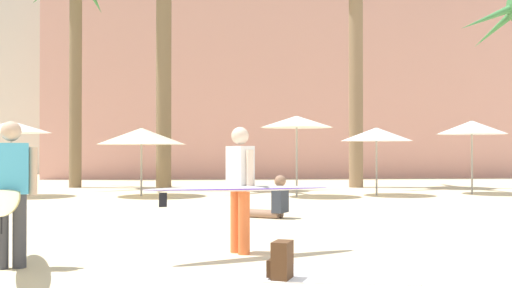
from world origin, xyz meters
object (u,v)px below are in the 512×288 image
(cafe_umbrella_3, at_px, (297,122))
(backpack, at_px, (281,261))
(cafe_umbrella_4, at_px, (376,134))
(cafe_umbrella_0, at_px, (141,136))
(person_near_right, at_px, (7,191))
(cafe_umbrella_2, at_px, (12,127))
(beach_towel, at_px, (339,274))
(person_far_right, at_px, (241,186))
(person_mid_center, at_px, (272,203))
(cafe_umbrella_1, at_px, (472,127))

(cafe_umbrella_3, distance_m, backpack, 12.83)
(cafe_umbrella_4, bearing_deg, backpack, -110.21)
(backpack, bearing_deg, cafe_umbrella_3, -76.87)
(cafe_umbrella_0, height_order, person_near_right, cafe_umbrella_0)
(cafe_umbrella_2, bearing_deg, cafe_umbrella_0, -2.69)
(cafe_umbrella_4, height_order, backpack, cafe_umbrella_4)
(cafe_umbrella_3, xyz_separation_m, beach_towel, (-1.42, -12.22, -2.29))
(cafe_umbrella_2, height_order, beach_towel, cafe_umbrella_2)
(cafe_umbrella_0, height_order, beach_towel, cafe_umbrella_0)
(person_far_right, bearing_deg, person_mid_center, 50.23)
(person_near_right, xyz_separation_m, person_far_right, (2.79, 0.87, -0.01))
(person_far_right, xyz_separation_m, person_mid_center, (0.97, 4.65, -0.62))
(backpack, relative_size, person_near_right, 0.14)
(cafe_umbrella_0, xyz_separation_m, cafe_umbrella_2, (-3.97, 0.19, 0.28))
(cafe_umbrella_0, xyz_separation_m, backpack, (2.65, -13.12, -1.66))
(cafe_umbrella_1, distance_m, backpack, 15.62)
(cafe_umbrella_1, xyz_separation_m, person_far_right, (-8.36, -11.55, -1.24))
(cafe_umbrella_4, bearing_deg, cafe_umbrella_1, 7.20)
(person_far_right, bearing_deg, cafe_umbrella_3, 49.19)
(cafe_umbrella_1, bearing_deg, cafe_umbrella_4, -172.80)
(cafe_umbrella_1, distance_m, person_mid_center, 10.28)
(cafe_umbrella_0, distance_m, cafe_umbrella_1, 10.69)
(cafe_umbrella_2, bearing_deg, cafe_umbrella_3, -5.40)
(person_near_right, bearing_deg, beach_towel, -112.96)
(cafe_umbrella_1, relative_size, person_near_right, 0.82)
(cafe_umbrella_2, bearing_deg, cafe_umbrella_1, -0.24)
(cafe_umbrella_0, bearing_deg, backpack, -78.59)
(cafe_umbrella_0, distance_m, person_near_right, 12.33)
(cafe_umbrella_3, bearing_deg, cafe_umbrella_1, 7.37)
(cafe_umbrella_2, xyz_separation_m, cafe_umbrella_4, (11.33, -0.48, -0.21))
(cafe_umbrella_4, relative_size, person_near_right, 0.77)
(cafe_umbrella_0, height_order, cafe_umbrella_1, cafe_umbrella_1)
(person_far_right, bearing_deg, cafe_umbrella_1, 26.05)
(cafe_umbrella_4, height_order, person_far_right, cafe_umbrella_4)
(person_near_right, bearing_deg, cafe_umbrella_1, -56.28)
(backpack, distance_m, person_mid_center, 6.38)
(cafe_umbrella_4, distance_m, backpack, 13.78)
(cafe_umbrella_2, height_order, person_far_right, cafe_umbrella_2)
(cafe_umbrella_0, bearing_deg, person_near_right, -92.20)
(person_far_right, height_order, person_mid_center, person_far_right)
(beach_towel, bearing_deg, cafe_umbrella_0, 104.56)
(cafe_umbrella_4, distance_m, person_far_right, 12.26)
(cafe_umbrella_1, bearing_deg, cafe_umbrella_2, 179.76)
(cafe_umbrella_4, bearing_deg, cafe_umbrella_0, 177.73)
(cafe_umbrella_0, relative_size, person_far_right, 1.04)
(cafe_umbrella_2, height_order, backpack, cafe_umbrella_2)
(cafe_umbrella_3, distance_m, cafe_umbrella_4, 2.65)
(cafe_umbrella_3, distance_m, person_far_right, 11.14)
(beach_towel, bearing_deg, cafe_umbrella_3, 83.36)
(cafe_umbrella_4, relative_size, person_far_right, 0.86)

